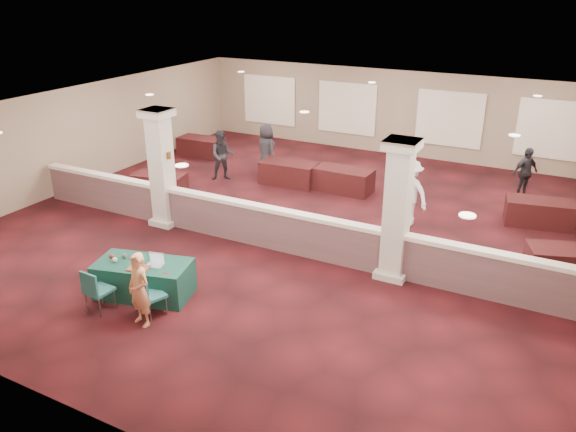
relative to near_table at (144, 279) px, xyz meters
The scene contains 32 objects.
ground 4.99m from the near_table, 73.17° to the left, with size 16.00×16.00×0.00m, color #401014.
wall_back 12.90m from the near_table, 83.56° to the left, with size 16.00×0.04×3.20m, color gray.
wall_front 3.75m from the near_table, 66.07° to the right, with size 16.00×0.04×3.20m, color gray.
wall_left 8.20m from the near_table, 144.05° to the left, with size 0.04×16.00×3.20m, color gray.
ceiling 5.71m from the near_table, 73.17° to the left, with size 16.00×16.00×0.02m, color white.
partition_wall 3.57m from the near_table, 66.16° to the left, with size 15.60×0.28×1.10m.
column_left 4.05m from the near_table, 122.32° to the left, with size 0.72×0.72×3.20m.
column_right 5.65m from the near_table, 36.27° to the left, with size 0.72×0.72×3.20m.
sconce_left 4.33m from the near_table, 125.70° to the left, with size 0.12×0.12×0.18m.
sconce_right 4.05m from the near_table, 118.66° to the left, with size 0.12×0.12×0.18m.
near_table is the anchor object (origin of this frame).
conf_chair_main 0.90m from the near_table, 42.64° to the right, with size 0.58×0.58×0.89m.
conf_chair_side 1.07m from the near_table, 110.99° to the right, with size 0.50×0.51×0.95m.
woman 1.19m from the near_table, 51.72° to the right, with size 0.55×0.36×1.52m, color tan.
far_table_front_left 6.29m from the near_table, 126.44° to the left, with size 1.61×0.80×0.65m, color black.
far_table_front_center 7.78m from the near_table, 94.13° to the left, with size 1.84×0.92×0.75m, color black.
far_table_front_right 9.41m from the near_table, 32.50° to the left, with size 1.71×0.86×0.70m, color black.
far_table_back_left 10.42m from the near_table, 119.06° to the left, with size 1.73×0.86×0.70m, color black.
far_table_back_center 8.06m from the near_table, 80.73° to the left, with size 1.82×0.91×0.74m, color black.
far_table_back_right 10.66m from the near_table, 48.29° to the left, with size 1.75×0.88×0.71m, color black.
attendee_a 7.65m from the near_table, 110.98° to the left, with size 0.81×0.45×1.69m, color black.
attendee_b 7.41m from the near_table, 58.39° to the left, with size 1.19×0.55×1.86m, color silver.
attendee_c 11.94m from the near_table, 57.33° to the left, with size 0.93×0.44×1.58m, color black.
attendee_d 8.45m from the near_table, 101.63° to the left, with size 0.88×0.48×1.78m, color black.
laptop_base 0.50m from the near_table, ahead, with size 0.34×0.24×0.02m, color silver.
laptop_screen 0.61m from the near_table, 26.55° to the left, with size 0.34×0.01×0.23m, color silver.
screen_glow 0.59m from the near_table, 25.27° to the left, with size 0.31×0.00×0.20m, color #B0BCD3.
knitting 0.48m from the near_table, 64.36° to the right, with size 0.42×0.31×0.03m, color #C1441E.
yarn_cream 0.73m from the near_table, 155.37° to the right, with size 0.11×0.11×0.11m, color beige.
yarn_red 0.85m from the near_table, 169.76° to the right, with size 0.10×0.10×0.10m, color maroon.
yarn_grey 0.65m from the near_table, behind, with size 0.11×0.11×0.11m, color #4D4E52.
scissors 0.84m from the near_table, ahead, with size 0.13×0.03×0.01m, color red.
Camera 1 is at (6.13, -12.62, 6.23)m, focal length 35.00 mm.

